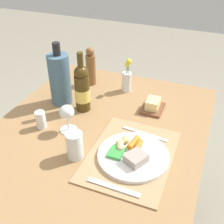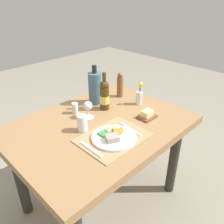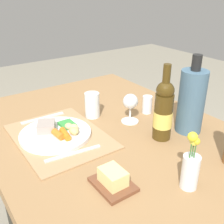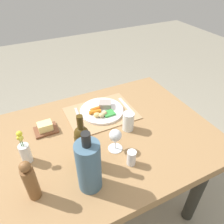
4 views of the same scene
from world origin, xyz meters
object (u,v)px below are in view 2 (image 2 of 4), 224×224
salt_shaker (75,108)px  wine_bottle (104,95)px  dining_table (100,136)px  cooler_bottle (95,88)px  knife (130,129)px  wine_glass (88,107)px  butter_dish (147,115)px  pepper_mill (120,85)px  flower_vase (139,96)px  fork (91,149)px  water_tumbler (82,124)px  dinner_plate (113,136)px

salt_shaker → wine_bottle: 0.24m
dining_table → cooler_bottle: 0.41m
knife → dining_table: bearing=120.1°
wine_glass → butter_dish: bearing=-45.5°
salt_shaker → cooler_bottle: bearing=6.2°
knife → pepper_mill: (0.34, 0.41, 0.09)m
butter_dish → flower_vase: (0.13, 0.18, 0.05)m
dining_table → wine_glass: bearing=89.4°
knife → wine_bottle: wine_bottle is taller
knife → flower_vase: 0.40m
dining_table → cooler_bottle: size_ratio=3.91×
fork → wine_glass: size_ratio=1.51×
wine_glass → water_tumbler: 0.18m
cooler_bottle → dining_table: bearing=-126.6°
flower_vase → water_tumbler: flower_vase is taller
dinner_plate → salt_shaker: size_ratio=3.39×
salt_shaker → butter_dish: bearing=-52.6°
cooler_bottle → fork: bearing=-133.8°
dining_table → water_tumbler: size_ratio=10.89×
fork → dining_table: bearing=39.4°
wine_glass → wine_bottle: wine_bottle is taller
salt_shaker → pepper_mill: size_ratio=0.38×
pepper_mill → dinner_plate: bearing=-140.5°
water_tumbler → dining_table: bearing=-5.5°
wine_bottle → dinner_plate: bearing=-126.0°
wine_bottle → butter_dish: bearing=-69.2°
salt_shaker → flower_vase: (0.45, -0.24, 0.03)m
water_tumbler → fork: bearing=-116.2°
fork → pepper_mill: (0.66, 0.39, 0.09)m
fork → salt_shaker: bearing=65.1°
pepper_mill → cooler_bottle: bearing=166.5°
pepper_mill → wine_glass: bearing=-168.1°
dining_table → knife: knife is taller
wine_glass → knife: bearing=-74.9°
dinner_plate → flower_vase: bearing=21.5°
knife → wine_bottle: (0.09, 0.34, 0.11)m
dining_table → water_tumbler: bearing=174.5°
cooler_bottle → pepper_mill: 0.24m
dinner_plate → flower_vase: size_ratio=1.48×
fork → water_tumbler: water_tumbler is taller
fork → knife: size_ratio=0.94×
cooler_bottle → water_tumbler: size_ratio=2.78×
butter_dish → wine_bottle: bearing=110.8°
dinner_plate → knife: size_ratio=1.34×
dinner_plate → knife: dinner_plate is taller
knife → salt_shaker: 0.46m
dining_table → salt_shaker: (-0.03, 0.24, 0.15)m
flower_vase → knife: bearing=-149.4°
cooler_bottle → wine_glass: cooler_bottle is taller
dining_table → fork: 0.32m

